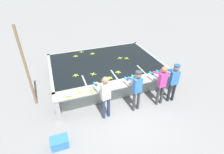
{
  "coord_description": "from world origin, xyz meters",
  "views": [
    {
      "loc": [
        -2.22,
        -4.82,
        4.69
      ],
      "look_at": [
        0.0,
        1.23,
        0.64
      ],
      "focal_mm": 28.0,
      "sensor_mm": 36.0,
      "label": 1
    }
  ],
  "objects_px": {
    "worker_3": "(174,79)",
    "support_post_left": "(26,69)",
    "banana_bunch_floating_1": "(93,74)",
    "banana_bunch_floating_8": "(76,56)",
    "worker_0": "(105,94)",
    "banana_bunch_ledge_0": "(92,92)",
    "banana_bunch_floating_3": "(126,58)",
    "banana_bunch_floating_4": "(76,75)",
    "banana_bunch_ledge_2": "(69,96)",
    "worker_2": "(162,82)",
    "banana_bunch_floating_6": "(92,54)",
    "banana_bunch_floating_2": "(120,58)",
    "worker_1": "(137,87)",
    "knife_0": "(112,86)",
    "banana_bunch_floating_7": "(81,52)",
    "crate": "(60,142)",
    "banana_bunch_floating_0": "(109,78)",
    "banana_bunch_ledge_1": "(79,92)",
    "banana_bunch_floating_5": "(118,72)"
  },
  "relations": [
    {
      "from": "banana_bunch_ledge_2",
      "to": "banana_bunch_floating_1",
      "type": "bearing_deg",
      "value": 44.87
    },
    {
      "from": "banana_bunch_floating_5",
      "to": "banana_bunch_ledge_1",
      "type": "distance_m",
      "value": 1.99
    },
    {
      "from": "worker_0",
      "to": "banana_bunch_floating_7",
      "type": "xyz_separation_m",
      "value": [
        -0.01,
        3.98,
        -0.11
      ]
    },
    {
      "from": "banana_bunch_floating_4",
      "to": "banana_bunch_floating_6",
      "type": "relative_size",
      "value": 0.98
    },
    {
      "from": "banana_bunch_floating_5",
      "to": "banana_bunch_ledge_2",
      "type": "height_order",
      "value": "banana_bunch_ledge_2"
    },
    {
      "from": "worker_2",
      "to": "banana_bunch_floating_6",
      "type": "distance_m",
      "value": 3.99
    },
    {
      "from": "banana_bunch_floating_3",
      "to": "banana_bunch_floating_7",
      "type": "bearing_deg",
      "value": 141.42
    },
    {
      "from": "worker_0",
      "to": "banana_bunch_ledge_0",
      "type": "height_order",
      "value": "worker_0"
    },
    {
      "from": "worker_3",
      "to": "banana_bunch_ledge_2",
      "type": "height_order",
      "value": "worker_3"
    },
    {
      "from": "banana_bunch_ledge_1",
      "to": "crate",
      "type": "distance_m",
      "value": 1.76
    },
    {
      "from": "banana_bunch_floating_3",
      "to": "banana_bunch_floating_4",
      "type": "distance_m",
      "value": 2.71
    },
    {
      "from": "banana_bunch_floating_6",
      "to": "banana_bunch_ledge_1",
      "type": "height_order",
      "value": "banana_bunch_ledge_1"
    },
    {
      "from": "worker_2",
      "to": "banana_bunch_floating_4",
      "type": "distance_m",
      "value": 3.42
    },
    {
      "from": "worker_0",
      "to": "banana_bunch_floating_0",
      "type": "distance_m",
      "value": 1.19
    },
    {
      "from": "banana_bunch_floating_3",
      "to": "banana_bunch_ledge_2",
      "type": "bearing_deg",
      "value": -146.55
    },
    {
      "from": "worker_1",
      "to": "banana_bunch_ledge_0",
      "type": "relative_size",
      "value": 6.02
    },
    {
      "from": "banana_bunch_floating_2",
      "to": "banana_bunch_floating_8",
      "type": "bearing_deg",
      "value": 154.26
    },
    {
      "from": "worker_1",
      "to": "knife_0",
      "type": "distance_m",
      "value": 0.94
    },
    {
      "from": "worker_0",
      "to": "banana_bunch_floating_6",
      "type": "height_order",
      "value": "worker_0"
    },
    {
      "from": "worker_2",
      "to": "banana_bunch_floating_3",
      "type": "distance_m",
      "value": 2.5
    },
    {
      "from": "banana_bunch_floating_5",
      "to": "knife_0",
      "type": "relative_size",
      "value": 0.79
    },
    {
      "from": "banana_bunch_floating_7",
      "to": "worker_0",
      "type": "bearing_deg",
      "value": -89.8
    },
    {
      "from": "banana_bunch_floating_2",
      "to": "banana_bunch_floating_8",
      "type": "distance_m",
      "value": 2.22
    },
    {
      "from": "worker_0",
      "to": "banana_bunch_floating_4",
      "type": "relative_size",
      "value": 6.27
    },
    {
      "from": "worker_0",
      "to": "banana_bunch_floating_0",
      "type": "bearing_deg",
      "value": 63.79
    },
    {
      "from": "worker_3",
      "to": "knife_0",
      "type": "height_order",
      "value": "worker_3"
    },
    {
      "from": "banana_bunch_ledge_2",
      "to": "support_post_left",
      "type": "distance_m",
      "value": 1.88
    },
    {
      "from": "worker_0",
      "to": "banana_bunch_ledge_1",
      "type": "distance_m",
      "value": 0.97
    },
    {
      "from": "banana_bunch_ledge_2",
      "to": "crate",
      "type": "distance_m",
      "value": 1.5
    },
    {
      "from": "worker_3",
      "to": "worker_2",
      "type": "bearing_deg",
      "value": -178.61
    },
    {
      "from": "banana_bunch_floating_3",
      "to": "banana_bunch_floating_4",
      "type": "xyz_separation_m",
      "value": [
        -2.61,
        -0.73,
        -0.0
      ]
    },
    {
      "from": "banana_bunch_floating_1",
      "to": "banana_bunch_floating_3",
      "type": "relative_size",
      "value": 1.02
    },
    {
      "from": "worker_0",
      "to": "banana_bunch_floating_3",
      "type": "height_order",
      "value": "worker_0"
    },
    {
      "from": "banana_bunch_floating_4",
      "to": "banana_bunch_floating_7",
      "type": "relative_size",
      "value": 1.01
    },
    {
      "from": "banana_bunch_floating_6",
      "to": "crate",
      "type": "distance_m",
      "value": 4.88
    },
    {
      "from": "banana_bunch_floating_1",
      "to": "banana_bunch_floating_8",
      "type": "bearing_deg",
      "value": 100.82
    },
    {
      "from": "banana_bunch_floating_3",
      "to": "banana_bunch_ledge_0",
      "type": "xyz_separation_m",
      "value": [
        -2.26,
        -2.03,
        0.0
      ]
    },
    {
      "from": "worker_2",
      "to": "banana_bunch_ledge_2",
      "type": "height_order",
      "value": "worker_2"
    },
    {
      "from": "banana_bunch_floating_3",
      "to": "banana_bunch_floating_2",
      "type": "bearing_deg",
      "value": 153.08
    },
    {
      "from": "worker_3",
      "to": "banana_bunch_floating_3",
      "type": "height_order",
      "value": "worker_3"
    },
    {
      "from": "banana_bunch_floating_7",
      "to": "banana_bunch_floating_8",
      "type": "height_order",
      "value": "same"
    },
    {
      "from": "banana_bunch_floating_5",
      "to": "banana_bunch_floating_6",
      "type": "xyz_separation_m",
      "value": [
        -0.55,
        2.19,
        -0.0
      ]
    },
    {
      "from": "worker_3",
      "to": "support_post_left",
      "type": "relative_size",
      "value": 0.52
    },
    {
      "from": "banana_bunch_floating_4",
      "to": "banana_bunch_floating_6",
      "type": "distance_m",
      "value": 2.18
    },
    {
      "from": "banana_bunch_floating_4",
      "to": "banana_bunch_floating_8",
      "type": "bearing_deg",
      "value": 80.05
    },
    {
      "from": "banana_bunch_floating_6",
      "to": "crate",
      "type": "xyz_separation_m",
      "value": [
        -2.2,
        -4.29,
        -0.77
      ]
    },
    {
      "from": "worker_1",
      "to": "banana_bunch_ledge_2",
      "type": "bearing_deg",
      "value": 169.73
    },
    {
      "from": "support_post_left",
      "to": "banana_bunch_floating_5",
      "type": "bearing_deg",
      "value": -4.85
    },
    {
      "from": "banana_bunch_floating_1",
      "to": "banana_bunch_floating_8",
      "type": "distance_m",
      "value": 2.02
    },
    {
      "from": "banana_bunch_floating_8",
      "to": "banana_bunch_ledge_1",
      "type": "bearing_deg",
      "value": -97.51
    }
  ]
}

